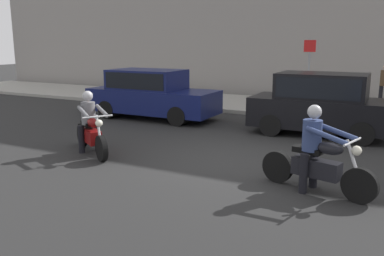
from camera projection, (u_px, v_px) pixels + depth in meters
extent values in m
plane|color=#242424|center=(233.00, 160.00, 9.28)|extent=(80.00, 80.00, 0.00)
cube|color=#99968E|center=(306.00, 108.00, 16.22)|extent=(40.00, 4.40, 0.14)
cylinder|color=black|center=(102.00, 148.00, 9.14)|extent=(0.57, 0.42, 0.60)
cylinder|color=black|center=(82.00, 135.00, 10.49)|extent=(0.57, 0.42, 0.60)
cylinder|color=silver|center=(99.00, 132.00, 9.17)|extent=(0.33, 0.24, 0.77)
cube|color=maroon|center=(91.00, 136.00, 9.79)|extent=(0.89, 0.71, 0.32)
ellipsoid|color=maroon|center=(93.00, 123.00, 9.53)|extent=(0.53, 0.46, 0.22)
cube|color=black|center=(88.00, 124.00, 9.89)|extent=(0.57, 0.48, 0.10)
cylinder|color=silver|center=(98.00, 117.00, 9.15)|extent=(0.41, 0.61, 0.04)
sphere|color=silver|center=(99.00, 123.00, 9.11)|extent=(0.17, 0.17, 0.17)
cylinder|color=silver|center=(94.00, 137.00, 10.14)|extent=(0.63, 0.44, 0.07)
cylinder|color=black|center=(81.00, 139.00, 9.83)|extent=(0.21, 0.21, 0.68)
cylinder|color=black|center=(97.00, 137.00, 10.03)|extent=(0.21, 0.21, 0.68)
cylinder|color=slate|center=(88.00, 113.00, 9.78)|extent=(0.47, 0.47, 0.55)
cylinder|color=slate|center=(83.00, 112.00, 9.34)|extent=(0.68, 0.48, 0.22)
cylinder|color=slate|center=(102.00, 111.00, 9.56)|extent=(0.68, 0.48, 0.22)
sphere|color=tan|center=(88.00, 97.00, 9.68)|extent=(0.20, 0.20, 0.20)
sphere|color=#B7B7BC|center=(88.00, 96.00, 9.67)|extent=(0.25, 0.25, 0.25)
cylinder|color=black|center=(360.00, 186.00, 6.75)|extent=(0.63, 0.27, 0.62)
cylinder|color=black|center=(278.00, 167.00, 7.77)|extent=(0.63, 0.27, 0.62)
cylinder|color=silver|center=(354.00, 163.00, 6.75)|extent=(0.36, 0.15, 0.79)
cube|color=black|center=(316.00, 168.00, 7.23)|extent=(0.90, 0.49, 0.32)
ellipsoid|color=black|center=(330.00, 148.00, 7.00)|extent=(0.53, 0.35, 0.22)
cube|color=black|center=(308.00, 150.00, 7.28)|extent=(0.56, 0.36, 0.10)
cylinder|color=silver|center=(352.00, 142.00, 6.71)|extent=(0.22, 0.69, 0.04)
sphere|color=silver|center=(357.00, 151.00, 6.69)|extent=(0.17, 0.17, 0.17)
cylinder|color=silver|center=(305.00, 169.00, 7.57)|extent=(0.69, 0.25, 0.07)
cylinder|color=black|center=(304.00, 173.00, 7.19)|extent=(0.18, 0.18, 0.73)
cylinder|color=black|center=(314.00, 168.00, 7.48)|extent=(0.18, 0.18, 0.73)
cylinder|color=navy|center=(312.00, 135.00, 7.19)|extent=(0.42, 0.42, 0.56)
cylinder|color=navy|center=(326.00, 136.00, 6.77)|extent=(0.74, 0.28, 0.25)
cylinder|color=navy|center=(337.00, 132.00, 7.09)|extent=(0.74, 0.28, 0.25)
sphere|color=tan|center=(314.00, 113.00, 7.09)|extent=(0.20, 0.20, 0.20)
sphere|color=#B7B7BC|center=(315.00, 112.00, 7.08)|extent=(0.25, 0.25, 0.25)
cube|color=black|center=(320.00, 113.00, 11.68)|extent=(3.94, 1.70, 0.84)
cube|color=black|center=(322.00, 86.00, 11.52)|extent=(2.44, 1.56, 0.72)
cube|color=black|center=(322.00, 86.00, 11.52)|extent=(2.25, 1.59, 0.58)
cylinder|color=black|center=(365.00, 128.00, 11.21)|extent=(0.64, 1.76, 0.64)
cylinder|color=black|center=(278.00, 121.00, 12.30)|extent=(0.64, 1.76, 0.64)
cube|color=#11194C|center=(153.00, 100.00, 14.28)|extent=(4.62, 1.76, 0.80)
cube|color=#11194C|center=(147.00, 79.00, 14.23)|extent=(2.54, 1.62, 0.68)
cube|color=black|center=(147.00, 79.00, 14.23)|extent=(2.34, 1.65, 0.54)
cylinder|color=black|center=(189.00, 113.00, 13.70)|extent=(0.64, 1.82, 0.64)
cylinder|color=black|center=(121.00, 107.00, 14.99)|extent=(0.64, 1.82, 0.64)
cylinder|color=gray|center=(308.00, 74.00, 15.41)|extent=(0.08, 0.08, 2.63)
cube|color=red|center=(310.00, 46.00, 15.16)|extent=(0.44, 0.03, 0.44)
cylinder|color=black|center=(380.00, 98.00, 15.12)|extent=(0.14, 0.14, 0.93)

